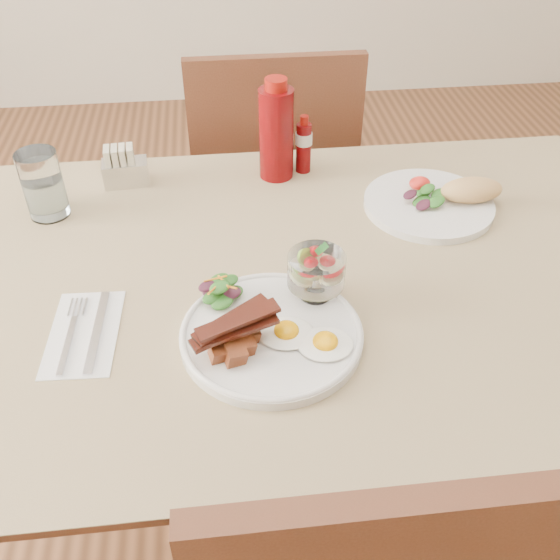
{
  "coord_description": "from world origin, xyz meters",
  "views": [
    {
      "loc": [
        -0.15,
        -0.84,
        1.43
      ],
      "look_at": [
        -0.06,
        -0.1,
        0.82
      ],
      "focal_mm": 40.0,
      "sensor_mm": 36.0,
      "label": 1
    }
  ],
  "objects_px": {
    "second_plate": "(439,200)",
    "hot_sauce_bottle": "(304,145)",
    "sugar_caddy": "(124,169)",
    "main_plate": "(271,335)",
    "fruit_cup": "(316,270)",
    "chair_far": "(272,186)",
    "water_glass": "(44,188)",
    "table": "(308,308)",
    "ketchup_bottle": "(276,132)"
  },
  "relations": [
    {
      "from": "fruit_cup",
      "to": "ketchup_bottle",
      "type": "relative_size",
      "value": 0.44
    },
    {
      "from": "table",
      "to": "water_glass",
      "type": "bearing_deg",
      "value": 153.98
    },
    {
      "from": "table",
      "to": "main_plate",
      "type": "xyz_separation_m",
      "value": [
        -0.08,
        -0.16,
        0.1
      ]
    },
    {
      "from": "water_glass",
      "to": "second_plate",
      "type": "bearing_deg",
      "value": -4.69
    },
    {
      "from": "ketchup_bottle",
      "to": "water_glass",
      "type": "xyz_separation_m",
      "value": [
        -0.46,
        -0.1,
        -0.04
      ]
    },
    {
      "from": "second_plate",
      "to": "sugar_caddy",
      "type": "distance_m",
      "value": 0.64
    },
    {
      "from": "ketchup_bottle",
      "to": "hot_sauce_bottle",
      "type": "distance_m",
      "value": 0.07
    },
    {
      "from": "ketchup_bottle",
      "to": "hot_sauce_bottle",
      "type": "bearing_deg",
      "value": 12.01
    },
    {
      "from": "main_plate",
      "to": "ketchup_bottle",
      "type": "distance_m",
      "value": 0.5
    },
    {
      "from": "chair_far",
      "to": "table",
      "type": "bearing_deg",
      "value": -90.0
    },
    {
      "from": "table",
      "to": "hot_sauce_bottle",
      "type": "height_order",
      "value": "hot_sauce_bottle"
    },
    {
      "from": "chair_far",
      "to": "hot_sauce_bottle",
      "type": "relative_size",
      "value": 7.36
    },
    {
      "from": "ketchup_bottle",
      "to": "water_glass",
      "type": "distance_m",
      "value": 0.47
    },
    {
      "from": "second_plate",
      "to": "ketchup_bottle",
      "type": "xyz_separation_m",
      "value": [
        -0.31,
        0.16,
        0.08
      ]
    },
    {
      "from": "water_glass",
      "to": "ketchup_bottle",
      "type": "bearing_deg",
      "value": 12.22
    },
    {
      "from": "table",
      "to": "chair_far",
      "type": "xyz_separation_m",
      "value": [
        0.0,
        0.66,
        -0.14
      ]
    },
    {
      "from": "chair_far",
      "to": "ketchup_bottle",
      "type": "height_order",
      "value": "ketchup_bottle"
    },
    {
      "from": "sugar_caddy",
      "to": "water_glass",
      "type": "relative_size",
      "value": 0.72
    },
    {
      "from": "sugar_caddy",
      "to": "main_plate",
      "type": "bearing_deg",
      "value": -66.89
    },
    {
      "from": "chair_far",
      "to": "fruit_cup",
      "type": "distance_m",
      "value": 0.8
    },
    {
      "from": "main_plate",
      "to": "fruit_cup",
      "type": "relative_size",
      "value": 3.01
    },
    {
      "from": "fruit_cup",
      "to": "chair_far",
      "type": "bearing_deg",
      "value": 89.66
    },
    {
      "from": "main_plate",
      "to": "sugar_caddy",
      "type": "bearing_deg",
      "value": 117.48
    },
    {
      "from": "table",
      "to": "second_plate",
      "type": "distance_m",
      "value": 0.35
    },
    {
      "from": "water_glass",
      "to": "fruit_cup",
      "type": "bearing_deg",
      "value": -33.8
    },
    {
      "from": "table",
      "to": "sugar_caddy",
      "type": "relative_size",
      "value": 13.97
    },
    {
      "from": "second_plate",
      "to": "hot_sauce_bottle",
      "type": "bearing_deg",
      "value": 144.75
    },
    {
      "from": "table",
      "to": "main_plate",
      "type": "relative_size",
      "value": 4.75
    },
    {
      "from": "chair_far",
      "to": "water_glass",
      "type": "bearing_deg",
      "value": -138.04
    },
    {
      "from": "table",
      "to": "sugar_caddy",
      "type": "bearing_deg",
      "value": 135.55
    },
    {
      "from": "main_plate",
      "to": "second_plate",
      "type": "xyz_separation_m",
      "value": [
        0.37,
        0.33,
        0.01
      ]
    },
    {
      "from": "main_plate",
      "to": "hot_sauce_bottle",
      "type": "distance_m",
      "value": 0.52
    },
    {
      "from": "water_glass",
      "to": "sugar_caddy",
      "type": "bearing_deg",
      "value": 35.67
    },
    {
      "from": "chair_far",
      "to": "sugar_caddy",
      "type": "height_order",
      "value": "chair_far"
    },
    {
      "from": "chair_far",
      "to": "hot_sauce_bottle",
      "type": "height_order",
      "value": "chair_far"
    },
    {
      "from": "table",
      "to": "hot_sauce_bottle",
      "type": "relative_size",
      "value": 10.53
    },
    {
      "from": "table",
      "to": "fruit_cup",
      "type": "distance_m",
      "value": 0.18
    },
    {
      "from": "fruit_cup",
      "to": "hot_sauce_bottle",
      "type": "relative_size",
      "value": 0.74
    },
    {
      "from": "table",
      "to": "ketchup_bottle",
      "type": "bearing_deg",
      "value": 93.83
    },
    {
      "from": "chair_far",
      "to": "water_glass",
      "type": "height_order",
      "value": "chair_far"
    },
    {
      "from": "ketchup_bottle",
      "to": "hot_sauce_bottle",
      "type": "height_order",
      "value": "ketchup_bottle"
    },
    {
      "from": "ketchup_bottle",
      "to": "water_glass",
      "type": "relative_size",
      "value": 1.61
    },
    {
      "from": "table",
      "to": "water_glass",
      "type": "distance_m",
      "value": 0.55
    },
    {
      "from": "main_plate",
      "to": "hot_sauce_bottle",
      "type": "bearing_deg",
      "value": 76.55
    },
    {
      "from": "second_plate",
      "to": "hot_sauce_bottle",
      "type": "xyz_separation_m",
      "value": [
        -0.25,
        0.17,
        0.04
      ]
    },
    {
      "from": "main_plate",
      "to": "sugar_caddy",
      "type": "distance_m",
      "value": 0.56
    },
    {
      "from": "table",
      "to": "water_glass",
      "type": "xyz_separation_m",
      "value": [
        -0.48,
        0.23,
        0.15
      ]
    },
    {
      "from": "water_glass",
      "to": "hot_sauce_bottle",
      "type": "bearing_deg",
      "value": 12.19
    },
    {
      "from": "fruit_cup",
      "to": "ketchup_bottle",
      "type": "distance_m",
      "value": 0.42
    },
    {
      "from": "chair_far",
      "to": "second_plate",
      "type": "relative_size",
      "value": 3.35
    }
  ]
}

